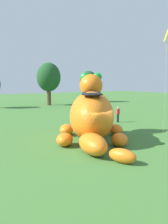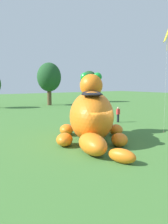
% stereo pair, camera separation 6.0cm
% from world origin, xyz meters
% --- Properties ---
extents(ground_plane, '(160.00, 160.00, 0.00)m').
position_xyz_m(ground_plane, '(0.00, 0.00, 0.00)').
color(ground_plane, '#427533').
extents(giant_inflatable_creature, '(7.26, 9.99, 5.28)m').
position_xyz_m(giant_inflatable_creature, '(0.77, 1.57, 1.93)').
color(giant_inflatable_creature, orange).
rests_on(giant_inflatable_creature, ground).
extents(tree_centre_left, '(4.62, 4.62, 8.20)m').
position_xyz_m(tree_centre_left, '(12.02, 29.93, 5.37)').
color(tree_centre_left, brown).
rests_on(tree_centre_left, ground).
extents(tree_centre, '(3.93, 3.93, 6.98)m').
position_xyz_m(tree_centre, '(23.07, 31.78, 4.57)').
color(tree_centre, brown).
rests_on(tree_centre, ground).
extents(spectator_near_inflatable, '(0.38, 0.26, 1.71)m').
position_xyz_m(spectator_near_inflatable, '(8.38, 6.72, 0.85)').
color(spectator_near_inflatable, black).
rests_on(spectator_near_inflatable, ground).
extents(tethered_flying_kite, '(1.13, 1.13, 9.29)m').
position_xyz_m(tethered_flying_kite, '(7.66, 0.12, 8.42)').
color(tethered_flying_kite, brown).
rests_on(tethered_flying_kite, ground).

